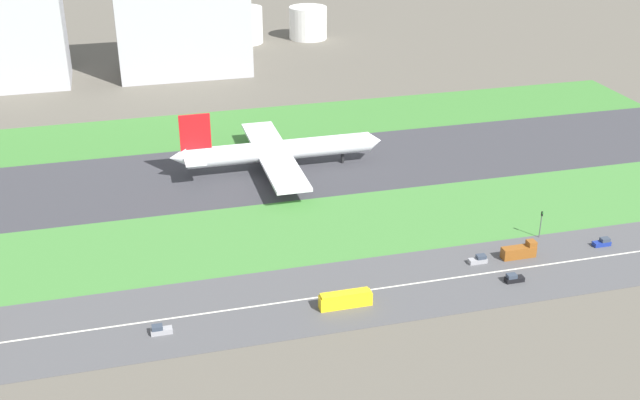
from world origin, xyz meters
name	(u,v)px	position (x,y,z in m)	size (l,w,h in m)	color
ground_plane	(295,168)	(0.00, 0.00, 0.00)	(800.00, 800.00, 0.00)	#5B564C
runway	(295,168)	(0.00, 0.00, 0.05)	(280.00, 46.00, 0.10)	#38383D
grass_median_north	(268,124)	(0.00, 41.00, 0.05)	(280.00, 36.00, 0.10)	#3D7A33
grass_median_south	(331,227)	(0.00, -41.00, 0.05)	(280.00, 36.00, 0.10)	#427F38
highway	(370,290)	(0.00, -73.00, 0.05)	(280.00, 28.00, 0.10)	#4C4C4F
highway_centerline	(370,290)	(0.00, -73.00, 0.11)	(266.00, 0.50, 0.01)	silver
airliner	(275,151)	(-6.19, 0.00, 6.23)	(65.00, 56.00, 19.70)	white
car_1	(602,242)	(62.35, -68.00, 0.92)	(4.40, 1.80, 2.00)	navy
car_2	(479,260)	(28.91, -68.00, 0.92)	(4.40, 1.80, 2.00)	#99999E
bus_0	(345,299)	(-7.16, -78.00, 1.82)	(11.60, 2.50, 3.50)	yellow
car_0	(514,278)	(32.90, -78.00, 0.92)	(4.40, 1.80, 2.00)	black
truck_0	(520,251)	(39.58, -68.00, 1.67)	(8.40, 2.50, 4.00)	brown
car_3	(160,330)	(-46.64, -78.00, 0.92)	(4.40, 1.80, 2.00)	#99999E
traffic_light	(541,222)	(49.41, -60.01, 4.29)	(0.36, 0.50, 7.20)	#4C4C51
terminal_building	(6,29)	(-90.00, 114.00, 22.50)	(44.36, 29.05, 45.00)	#B2B2B7
hangar_building	(181,7)	(-21.15, 114.00, 27.45)	(53.78, 29.69, 54.91)	#B2B2B7
fuel_tank_west	(186,29)	(-15.50, 159.00, 8.29)	(17.12, 17.12, 16.59)	silver
fuel_tank_centre	(243,25)	(11.88, 159.00, 8.49)	(18.68, 18.68, 16.99)	silver
fuel_tank_east	(308,23)	(44.07, 159.00, 7.75)	(18.48, 18.48, 15.50)	silver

